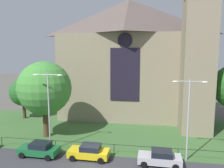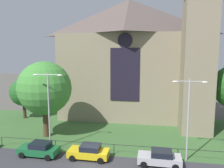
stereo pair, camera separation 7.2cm
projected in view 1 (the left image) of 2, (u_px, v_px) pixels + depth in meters
ground at (109, 130)px, 31.81m from camera, size 160.00×160.00×0.00m
grass_verge at (107, 135)px, 29.85m from camera, size 120.00×20.00×0.01m
church_building at (133, 57)px, 38.33m from camera, size 23.20×16.20×26.00m
iron_railing at (114, 146)px, 24.04m from camera, size 26.92×0.07×1.13m
tree_left_near at (45, 88)px, 28.58m from camera, size 6.89×6.89×9.90m
tree_left_far at (23, 92)px, 37.11m from camera, size 4.50×4.50×6.70m
streetlamp_near at (49, 102)px, 24.48m from camera, size 3.37×0.26×8.80m
streetlamp_far at (189, 110)px, 22.16m from camera, size 3.37×0.26×8.35m
parked_car_green at (39, 149)px, 23.71m from camera, size 4.26×2.14×1.51m
parked_car_yellow at (89, 152)px, 23.08m from camera, size 4.23×2.08×1.51m
parked_car_silver at (160, 158)px, 21.78m from camera, size 4.24×2.10×1.51m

